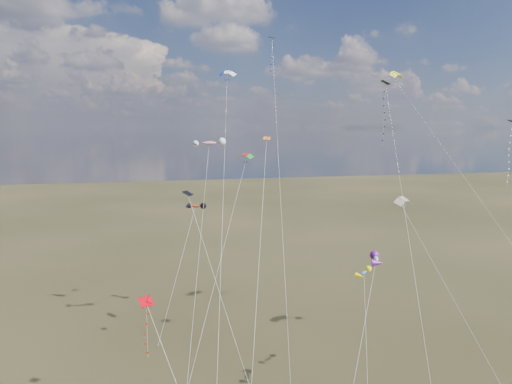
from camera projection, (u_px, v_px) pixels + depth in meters
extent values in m
cube|color=black|center=(385.00, 82.00, 48.79)|extent=(1.03, 1.11, 0.45)
cylinder|color=silver|center=(411.00, 253.00, 39.97)|extent=(5.56, 21.54, 31.35)
cube|color=#0B144D|center=(272.00, 38.00, 57.77)|extent=(1.09, 1.09, 0.27)
cylinder|color=silver|center=(281.00, 199.00, 49.21)|extent=(3.94, 22.35, 37.87)
cube|color=black|center=(188.00, 193.00, 38.62)|extent=(1.02, 1.04, 0.38)
cylinder|color=silver|center=(234.00, 337.00, 35.18)|extent=(5.73, 11.52, 21.02)
cube|color=#B8010C|center=(146.00, 301.00, 33.10)|extent=(1.20, 1.15, 0.46)
cube|color=#0E0C45|center=(512.00, 121.00, 51.55)|extent=(0.95, 0.98, 0.30)
cube|color=orange|center=(267.00, 138.00, 48.96)|extent=(0.91, 0.87, 0.32)
cylinder|color=silver|center=(257.00, 289.00, 39.47)|extent=(7.21, 21.71, 25.43)
cylinder|color=silver|center=(495.00, 216.00, 51.17)|extent=(13.02, 22.70, 33.48)
cylinder|color=silver|center=(222.00, 227.00, 45.25)|extent=(6.19, 28.73, 33.50)
cylinder|color=silver|center=(450.00, 288.00, 50.44)|extent=(3.79, 14.32, 17.93)
cylinder|color=silver|center=(217.00, 271.00, 47.64)|extent=(9.50, 15.32, 23.37)
ellipsoid|color=#C23C17|center=(195.00, 206.00, 65.02)|extent=(2.91, 2.28, 1.06)
cylinder|color=silver|center=(178.00, 271.00, 60.23)|extent=(5.94, 10.81, 15.47)
cube|color=#332316|center=(157.00, 347.00, 55.44)|extent=(0.10, 0.10, 0.12)
ellipsoid|color=silver|center=(376.00, 259.00, 42.42)|extent=(1.63, 2.45, 0.91)
cylinder|color=silver|center=(357.00, 363.00, 37.69)|extent=(8.14, 10.02, 14.45)
ellipsoid|color=red|center=(209.00, 143.00, 57.30)|extent=(3.65, 1.12, 1.12)
cylinder|color=silver|center=(198.00, 260.00, 49.52)|extent=(5.09, 18.52, 24.65)
ellipsoid|color=blue|center=(364.00, 272.00, 47.26)|extent=(2.31, 2.10, 0.80)
cylinder|color=silver|center=(366.00, 344.00, 43.89)|extent=(3.08, 7.99, 11.67)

